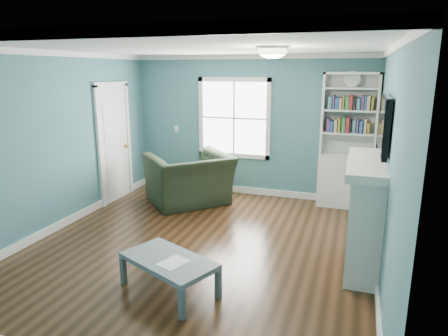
% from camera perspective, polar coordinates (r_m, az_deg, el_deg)
% --- Properties ---
extents(floor, '(5.00, 5.00, 0.00)m').
position_cam_1_polar(floor, '(5.57, -3.32, -10.94)').
color(floor, black).
rests_on(floor, ground).
extents(room_walls, '(5.00, 5.00, 5.00)m').
position_cam_1_polar(room_walls, '(5.11, -3.57, 5.37)').
color(room_walls, '#3D6978').
rests_on(room_walls, ground).
extents(trim, '(4.50, 5.00, 2.60)m').
position_cam_1_polar(trim, '(5.17, -3.51, 1.59)').
color(trim, white).
rests_on(trim, ground).
extents(window, '(1.40, 0.06, 1.50)m').
position_cam_1_polar(window, '(7.55, 1.45, 7.14)').
color(window, white).
rests_on(window, room_walls).
extents(bookshelf, '(0.90, 0.35, 2.31)m').
position_cam_1_polar(bookshelf, '(7.13, 17.09, 1.83)').
color(bookshelf, silver).
rests_on(bookshelf, ground).
extents(fireplace, '(0.44, 1.58, 1.30)m').
position_cam_1_polar(fireplace, '(5.17, 19.51, -6.13)').
color(fireplace, black).
rests_on(fireplace, ground).
extents(tv, '(0.06, 1.10, 0.65)m').
position_cam_1_polar(tv, '(4.93, 21.93, 5.77)').
color(tv, black).
rests_on(tv, fireplace).
extents(door, '(0.12, 0.98, 2.17)m').
position_cam_1_polar(door, '(7.46, -15.40, 3.63)').
color(door, silver).
rests_on(door, ground).
extents(ceiling_fixture, '(0.38, 0.38, 0.15)m').
position_cam_1_polar(ceiling_fixture, '(4.89, 6.95, 16.29)').
color(ceiling_fixture, white).
rests_on(ceiling_fixture, room_walls).
extents(light_switch, '(0.08, 0.01, 0.12)m').
position_cam_1_polar(light_switch, '(8.02, -6.82, 5.63)').
color(light_switch, white).
rests_on(light_switch, room_walls).
extents(recliner, '(1.59, 1.59, 1.19)m').
position_cam_1_polar(recliner, '(7.08, -5.00, -0.41)').
color(recliner, black).
rests_on(recliner, ground).
extents(coffee_table, '(1.17, 0.93, 0.38)m').
position_cam_1_polar(coffee_table, '(4.43, -7.90, -13.25)').
color(coffee_table, '#4D575C').
rests_on(coffee_table, ground).
extents(paper_sheet, '(0.33, 0.36, 0.00)m').
position_cam_1_polar(paper_sheet, '(4.31, -7.24, -13.25)').
color(paper_sheet, white).
rests_on(paper_sheet, coffee_table).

